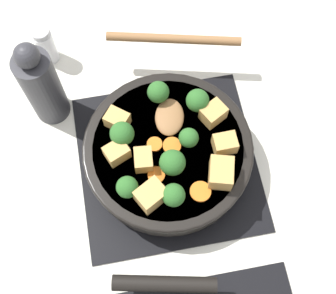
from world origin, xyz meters
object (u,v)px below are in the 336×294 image
Objects in this scene: skillet_pan at (168,153)px; salt_shaker at (45,45)px; wooden_spoon at (172,71)px; pepper_mill at (41,85)px.

skillet_pan is 0.32m from salt_shaker.
salt_shaker is at bearing -54.64° from skillet_pan.
wooden_spoon is 1.18× the size of pepper_mill.
wooden_spoon reaches higher than skillet_pan.
salt_shaker is (0.22, -0.12, -0.04)m from wooden_spoon.
pepper_mill is (0.22, -0.01, 0.01)m from wooden_spoon.
salt_shaker reaches higher than skillet_pan.
wooden_spoon is 0.22m from pepper_mill.
pepper_mill is at bearing -37.67° from skillet_pan.
wooden_spoon is 0.25m from salt_shaker.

